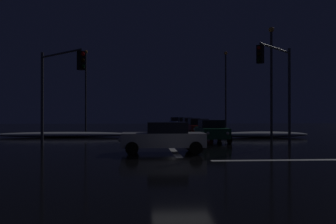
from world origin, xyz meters
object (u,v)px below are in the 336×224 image
sedan_green (212,131)px  sedan_silver_crossing (164,137)px  streetlamp_right_far (226,85)px  streetlamp_right_near (271,74)px  sedan_red (198,127)px  traffic_signal_nw (58,79)px  sedan_gray (191,125)px  sedan_white (185,124)px  traffic_signal_ne (278,76)px  streetlamp_left_far (86,85)px  sedan_blue (176,123)px

sedan_green → sedan_silver_crossing: same height
sedan_silver_crossing → streetlamp_right_far: streetlamp_right_far is taller
streetlamp_right_far → streetlamp_right_near: size_ratio=1.09×
sedan_red → traffic_signal_nw: (-9.98, -10.00, 3.26)m
sedan_red → traffic_signal_nw: bearing=-134.9°
sedan_gray → sedan_silver_crossing: same height
traffic_signal_nw → sedan_red: bearing=45.1°
sedan_red → sedan_white: same height
streetlamp_right_far → traffic_signal_ne: bearing=-95.0°
sedan_silver_crossing → streetlamp_right_near: 14.31m
sedan_green → sedan_silver_crossing: bearing=-118.8°
sedan_green → traffic_signal_nw: size_ratio=0.74×
sedan_silver_crossing → traffic_signal_nw: bearing=150.5°
streetlamp_left_far → sedan_green: bearing=-58.0°
sedan_silver_crossing → sedan_blue: bearing=83.5°
sedan_red → sedan_gray: (0.14, 5.56, 0.00)m
sedan_silver_crossing → streetlamp_right_near: size_ratio=0.48×
sedan_silver_crossing → traffic_signal_ne: size_ratio=0.68×
sedan_red → sedan_blue: bearing=90.9°
sedan_green → streetlamp_left_far: streetlamp_left_far is taller
sedan_green → traffic_signal_ne: bearing=-44.1°
sedan_red → streetlamp_left_far: bearing=133.8°
streetlamp_right_near → traffic_signal_ne: bearing=-106.9°
sedan_blue → sedan_silver_crossing: (-3.59, -31.61, 0.00)m
sedan_red → streetlamp_right_far: streetlamp_right_far is taller
sedan_green → traffic_signal_nw: traffic_signal_nw is taller
traffic_signal_nw → sedan_gray: bearing=57.0°
streetlamp_right_far → streetlamp_left_far: bearing=-180.0°
traffic_signal_nw → streetlamp_left_far: streetlamp_left_far is taller
sedan_blue → traffic_signal_nw: 29.94m
sedan_green → streetlamp_left_far: bearing=122.0°
sedan_white → traffic_signal_nw: 24.66m
sedan_green → streetlamp_right_far: size_ratio=0.44×
streetlamp_right_near → streetlamp_right_far: bearing=90.0°
sedan_white → streetlamp_left_far: bearing=178.6°
sedan_red → sedan_silver_crossing: (-3.86, -13.47, 0.00)m
sedan_blue → streetlamp_left_far: bearing=-154.2°
sedan_gray → streetlamp_left_far: 14.76m
sedan_gray → traffic_signal_nw: (-10.12, -15.56, 3.26)m
sedan_silver_crossing → sedan_red: bearing=74.0°
sedan_silver_crossing → streetlamp_right_far: (9.29, 25.96, 4.85)m
sedan_silver_crossing → streetlamp_left_far: size_ratio=0.44×
sedan_gray → streetlamp_left_far: (-12.11, 6.93, 4.82)m
sedan_silver_crossing → streetlamp_left_far: streetlamp_left_far is taller
sedan_green → traffic_signal_nw: bearing=-160.8°
sedan_white → sedan_silver_crossing: same height
sedan_green → sedan_blue: 24.68m
sedan_gray → sedan_silver_crossing: size_ratio=1.00×
sedan_red → sedan_blue: size_ratio=1.00×
sedan_red → traffic_signal_nw: traffic_signal_nw is taller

